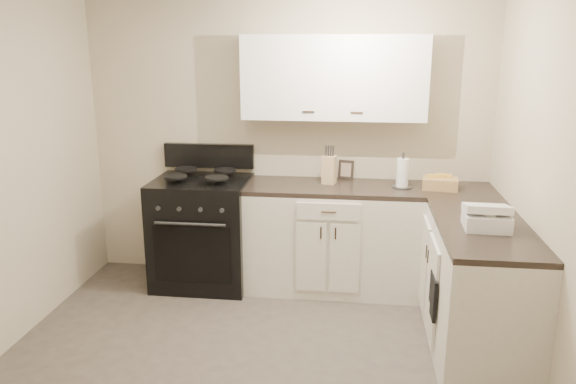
# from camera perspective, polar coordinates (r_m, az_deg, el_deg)

# --- Properties ---
(floor) EXTENTS (3.60, 3.60, 0.00)m
(floor) POSITION_cam_1_polar(r_m,az_deg,el_deg) (3.87, -3.73, -18.43)
(floor) COLOR #473F38
(floor) RESTS_ON ground
(wall_back) EXTENTS (3.60, 0.00, 3.60)m
(wall_back) POSITION_cam_1_polar(r_m,az_deg,el_deg) (5.08, -0.18, 5.03)
(wall_back) COLOR beige
(wall_back) RESTS_ON ground
(wall_right) EXTENTS (0.00, 3.60, 3.60)m
(wall_right) POSITION_cam_1_polar(r_m,az_deg,el_deg) (3.49, 26.35, -1.21)
(wall_right) COLOR beige
(wall_right) RESTS_ON ground
(wall_front) EXTENTS (3.60, 0.00, 3.60)m
(wall_front) POSITION_cam_1_polar(r_m,az_deg,el_deg) (1.75, -15.97, -15.88)
(wall_front) COLOR beige
(wall_front) RESTS_ON ground
(base_cabinets_back) EXTENTS (1.55, 0.60, 0.90)m
(base_cabinets_back) POSITION_cam_1_polar(r_m,az_deg,el_deg) (4.96, 4.28, -4.82)
(base_cabinets_back) COLOR silver
(base_cabinets_back) RESTS_ON floor
(base_cabinets_right) EXTENTS (0.60, 1.90, 0.90)m
(base_cabinets_right) POSITION_cam_1_polar(r_m,az_deg,el_deg) (4.44, 17.95, -8.01)
(base_cabinets_right) COLOR silver
(base_cabinets_right) RESTS_ON floor
(countertop_back) EXTENTS (1.55, 0.60, 0.04)m
(countertop_back) POSITION_cam_1_polar(r_m,az_deg,el_deg) (4.83, 4.38, 0.44)
(countertop_back) COLOR black
(countertop_back) RESTS_ON base_cabinets_back
(countertop_right) EXTENTS (0.60, 1.90, 0.04)m
(countertop_right) POSITION_cam_1_polar(r_m,az_deg,el_deg) (4.28, 18.45, -2.20)
(countertop_right) COLOR black
(countertop_right) RESTS_ON base_cabinets_right
(upper_cabinets) EXTENTS (1.55, 0.30, 0.70)m
(upper_cabinets) POSITION_cam_1_polar(r_m,az_deg,el_deg) (4.83, 4.69, 11.51)
(upper_cabinets) COLOR white
(upper_cabinets) RESTS_ON wall_back
(stove) EXTENTS (0.83, 0.71, 1.01)m
(stove) POSITION_cam_1_polar(r_m,az_deg,el_deg) (5.11, -8.60, -4.23)
(stove) COLOR black
(stove) RESTS_ON floor
(knife_block) EXTENTS (0.13, 0.12, 0.24)m
(knife_block) POSITION_cam_1_polar(r_m,az_deg,el_deg) (4.86, 4.21, 2.27)
(knife_block) COLOR tan
(knife_block) RESTS_ON countertop_back
(paper_towel) EXTENTS (0.12, 0.12, 0.25)m
(paper_towel) POSITION_cam_1_polar(r_m,az_deg,el_deg) (4.81, 11.55, 1.89)
(paper_towel) COLOR white
(paper_towel) RESTS_ON countertop_back
(picture_frame) EXTENTS (0.14, 0.07, 0.17)m
(picture_frame) POSITION_cam_1_polar(r_m,az_deg,el_deg) (5.05, 5.91, 2.28)
(picture_frame) COLOR black
(picture_frame) RESTS_ON countertop_back
(wicker_basket) EXTENTS (0.31, 0.22, 0.09)m
(wicker_basket) POSITION_cam_1_polar(r_m,az_deg,el_deg) (4.85, 15.19, 0.83)
(wicker_basket) COLOR tan
(wicker_basket) RESTS_ON countertop_right
(countertop_grill) EXTENTS (0.30, 0.28, 0.10)m
(countertop_grill) POSITION_cam_1_polar(r_m,az_deg,el_deg) (3.92, 19.50, -2.77)
(countertop_grill) COLOR white
(countertop_grill) RESTS_ON countertop_right
(glass_jar) EXTENTS (0.11, 0.11, 0.14)m
(glass_jar) POSITION_cam_1_polar(r_m,az_deg,el_deg) (3.87, 19.75, -2.72)
(glass_jar) COLOR silver
(glass_jar) RESTS_ON countertop_right
(oven_mitt_near) EXTENTS (0.02, 0.17, 0.29)m
(oven_mitt_near) POSITION_cam_1_polar(r_m,az_deg,el_deg) (3.94, 14.57, -10.39)
(oven_mitt_near) COLOR black
(oven_mitt_near) RESTS_ON base_cabinets_right
(oven_mitt_far) EXTENTS (0.02, 0.13, 0.22)m
(oven_mitt_far) POSITION_cam_1_polar(r_m,az_deg,el_deg) (4.02, 14.43, -9.46)
(oven_mitt_far) COLOR black
(oven_mitt_far) RESTS_ON base_cabinets_right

